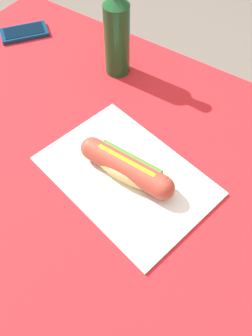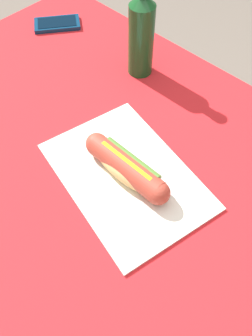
% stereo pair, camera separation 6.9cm
% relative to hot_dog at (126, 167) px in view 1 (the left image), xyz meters
% --- Properties ---
extents(ground_plane, '(6.00, 6.00, 0.00)m').
position_rel_hot_dog_xyz_m(ground_plane, '(-0.03, -0.06, -0.77)').
color(ground_plane, '#6B6056').
rests_on(ground_plane, ground).
extents(dining_table, '(1.25, 0.94, 0.74)m').
position_rel_hot_dog_xyz_m(dining_table, '(-0.03, -0.06, -0.15)').
color(dining_table, brown).
rests_on(dining_table, ground).
extents(paper_wrapper, '(0.38, 0.30, 0.01)m').
position_rel_hot_dog_xyz_m(paper_wrapper, '(-0.00, -0.00, -0.03)').
color(paper_wrapper, silver).
rests_on(paper_wrapper, dining_table).
extents(hot_dog, '(0.21, 0.06, 0.05)m').
position_rel_hot_dog_xyz_m(hot_dog, '(0.00, 0.00, 0.00)').
color(hot_dog, '#DBB26B').
rests_on(hot_dog, paper_wrapper).
extents(cell_phone, '(0.13, 0.14, 0.01)m').
position_rel_hot_dog_xyz_m(cell_phone, '(-0.51, 0.24, -0.03)').
color(cell_phone, '#0A2D4C').
rests_on(cell_phone, dining_table).
extents(soda_bottle, '(0.06, 0.06, 0.24)m').
position_rel_hot_dog_xyz_m(soda_bottle, '(-0.20, 0.26, 0.08)').
color(soda_bottle, '#14471E').
rests_on(soda_bottle, dining_table).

